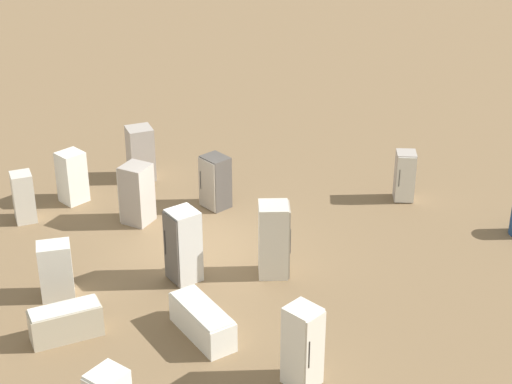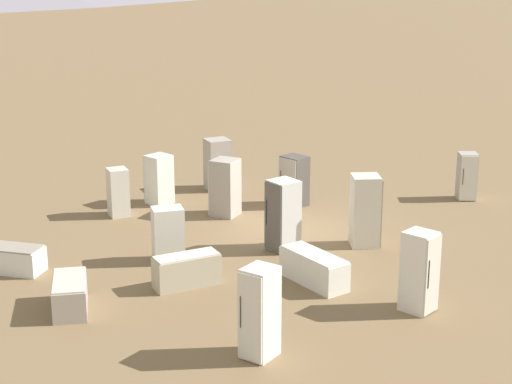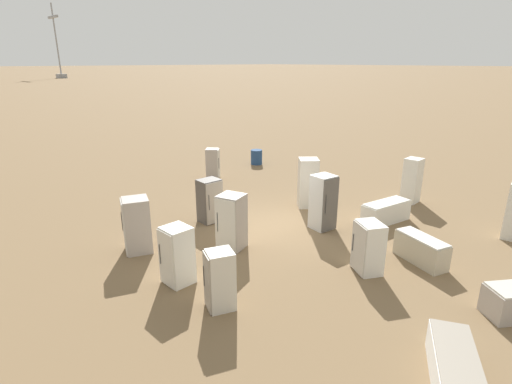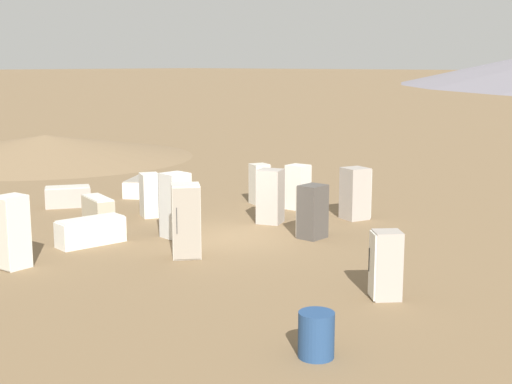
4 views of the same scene
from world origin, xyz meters
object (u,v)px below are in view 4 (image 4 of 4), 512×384
(discarded_fridge_5, at_px, (68,197))
(discarded_fridge_12, at_px, (151,195))
(discarded_fridge_6, at_px, (386,265))
(discarded_fridge_10, at_px, (98,209))
(discarded_fridge_0, at_px, (271,196))
(discarded_fridge_1, at_px, (186,221))
(discarded_fridge_7, at_px, (260,184))
(discarded_fridge_8, at_px, (312,212))
(discarded_fridge_9, at_px, (140,187))
(discarded_fridge_3, at_px, (91,231))
(discarded_fridge_2, at_px, (355,193))
(rusty_barrel, at_px, (316,335))
(discarded_fridge_11, at_px, (175,205))
(discarded_fridge_4, at_px, (12,232))
(discarded_fridge_14, at_px, (298,187))

(discarded_fridge_5, xyz_separation_m, discarded_fridge_12, (3.48, 0.79, 0.35))
(discarded_fridge_6, distance_m, discarded_fridge_10, 11.00)
(discarded_fridge_0, bearing_deg, discarded_fridge_1, -98.95)
(discarded_fridge_7, bearing_deg, discarded_fridge_8, -12.49)
(discarded_fridge_1, height_order, discarded_fridge_9, discarded_fridge_1)
(discarded_fridge_0, xyz_separation_m, discarded_fridge_7, (-2.26, 2.23, -0.13))
(discarded_fridge_6, distance_m, discarded_fridge_7, 10.92)
(discarded_fridge_8, bearing_deg, discarded_fridge_3, 137.89)
(discarded_fridge_9, relative_size, discarded_fridge_12, 1.38)
(discarded_fridge_2, distance_m, discarded_fridge_8, 3.06)
(discarded_fridge_6, bearing_deg, discarded_fridge_8, 7.83)
(rusty_barrel, bearing_deg, discarded_fridge_3, 165.70)
(discarded_fridge_10, relative_size, rusty_barrel, 2.07)
(discarded_fridge_3, distance_m, discarded_fridge_9, 7.64)
(discarded_fridge_7, relative_size, discarded_fridge_11, 0.76)
(discarded_fridge_1, distance_m, discarded_fridge_11, 2.24)
(discarded_fridge_5, xyz_separation_m, discarded_fridge_8, (9.33, 1.75, 0.42))
(discarded_fridge_11, bearing_deg, discarded_fridge_7, 21.40)
(discarded_fridge_8, bearing_deg, discarded_fridge_9, 82.66)
(discarded_fridge_0, height_order, discarded_fridge_3, discarded_fridge_0)
(discarded_fridge_8, relative_size, rusty_barrel, 1.93)
(discarded_fridge_4, distance_m, discarded_fridge_10, 5.44)
(discarded_fridge_6, xyz_separation_m, discarded_fridge_9, (-13.46, 4.83, -0.42))
(discarded_fridge_11, bearing_deg, discarded_fridge_12, 69.19)
(discarded_fridge_6, bearing_deg, discarded_fridge_1, 49.69)
(discarded_fridge_3, bearing_deg, discarded_fridge_0, -101.76)
(discarded_fridge_10, bearing_deg, discarded_fridge_14, -15.12)
(discarded_fridge_11, bearing_deg, discarded_fridge_2, -18.40)
(discarded_fridge_11, height_order, discarded_fridge_14, discarded_fridge_11)
(discarded_fridge_7, xyz_separation_m, discarded_fridge_8, (4.45, -3.03, 0.06))
(discarded_fridge_5, bearing_deg, discarded_fridge_3, -174.56)
(discarded_fridge_7, height_order, discarded_fridge_10, discarded_fridge_7)
(discarded_fridge_1, relative_size, rusty_barrel, 2.39)
(discarded_fridge_3, distance_m, discarded_fridge_6, 8.78)
(discarded_fridge_3, xyz_separation_m, discarded_fridge_11, (1.19, 2.13, 0.57))
(discarded_fridge_2, relative_size, discarded_fridge_10, 1.00)
(discarded_fridge_8, distance_m, rusty_barrel, 8.57)
(discarded_fridge_11, distance_m, discarded_fridge_14, 5.60)
(discarded_fridge_6, xyz_separation_m, discarded_fridge_8, (-4.35, 3.44, 0.04))
(discarded_fridge_2, relative_size, discarded_fridge_7, 1.16)
(discarded_fridge_3, height_order, discarded_fridge_7, discarded_fridge_7)
(discarded_fridge_3, xyz_separation_m, rusty_barrel, (9.34, -2.38, 0.03))
(discarded_fridge_10, bearing_deg, rusty_barrel, -92.19)
(discarded_fridge_1, relative_size, discarded_fridge_12, 1.35)
(discarded_fridge_4, bearing_deg, discarded_fridge_0, -104.68)
(discarded_fridge_3, relative_size, discarded_fridge_11, 1.04)
(discarded_fridge_3, xyz_separation_m, discarded_fridge_8, (4.34, 4.58, 0.41))
(discarded_fridge_9, relative_size, discarded_fridge_11, 1.04)
(discarded_fridge_6, bearing_deg, discarded_fridge_9, 26.38)
(discarded_fridge_6, distance_m, discarded_fridge_8, 5.55)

